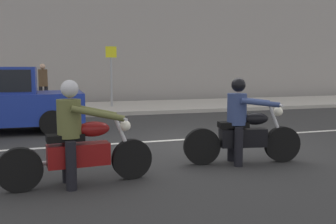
{
  "coord_description": "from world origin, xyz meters",
  "views": [
    {
      "loc": [
        -3.26,
        -7.39,
        1.69
      ],
      "look_at": [
        -1.17,
        -0.79,
        0.88
      ],
      "focal_mm": 40.36,
      "sensor_mm": 36.0,
      "label": 1
    }
  ],
  "objects_px": {
    "motorcycle_with_rider_olive": "(78,143)",
    "pedestrian_bystander": "(43,83)",
    "street_sign_post": "(111,70)",
    "motorcycle_with_rider_denim_blue": "(242,128)"
  },
  "relations": [
    {
      "from": "motorcycle_with_rider_olive",
      "to": "street_sign_post",
      "type": "distance_m",
      "value": 10.05
    },
    {
      "from": "motorcycle_with_rider_denim_blue",
      "to": "pedestrian_bystander",
      "type": "xyz_separation_m",
      "value": [
        -3.43,
        9.22,
        0.51
      ]
    },
    {
      "from": "motorcycle_with_rider_denim_blue",
      "to": "pedestrian_bystander",
      "type": "relative_size",
      "value": 1.23
    },
    {
      "from": "motorcycle_with_rider_denim_blue",
      "to": "motorcycle_with_rider_olive",
      "type": "height_order",
      "value": "motorcycle_with_rider_olive"
    },
    {
      "from": "street_sign_post",
      "to": "pedestrian_bystander",
      "type": "bearing_deg",
      "value": -176.67
    },
    {
      "from": "motorcycle_with_rider_denim_blue",
      "to": "motorcycle_with_rider_olive",
      "type": "distance_m",
      "value": 2.9
    },
    {
      "from": "street_sign_post",
      "to": "motorcycle_with_rider_denim_blue",
      "type": "bearing_deg",
      "value": -85.06
    },
    {
      "from": "street_sign_post",
      "to": "motorcycle_with_rider_olive",
      "type": "bearing_deg",
      "value": -101.92
    },
    {
      "from": "motorcycle_with_rider_denim_blue",
      "to": "street_sign_post",
      "type": "bearing_deg",
      "value": 94.94
    },
    {
      "from": "motorcycle_with_rider_olive",
      "to": "pedestrian_bystander",
      "type": "distance_m",
      "value": 9.66
    }
  ]
}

